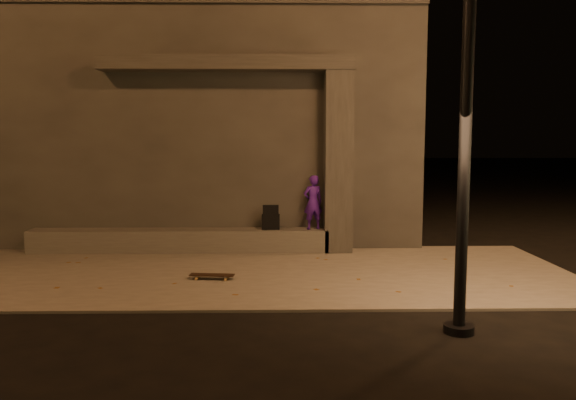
{
  "coord_description": "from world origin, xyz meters",
  "views": [
    {
      "loc": [
        0.48,
        -7.48,
        2.31
      ],
      "look_at": [
        0.66,
        2.0,
        1.27
      ],
      "focal_mm": 35.0,
      "sensor_mm": 36.0,
      "label": 1
    }
  ],
  "objects_px": {
    "skateboarder": "(313,202)",
    "street_lamp_0": "(470,2)",
    "skateboard": "(212,275)",
    "column": "(338,162)",
    "backpack": "(271,221)"
  },
  "relations": [
    {
      "from": "skateboarder",
      "to": "skateboard",
      "type": "distance_m",
      "value": 3.06
    },
    {
      "from": "column",
      "to": "street_lamp_0",
      "type": "xyz_separation_m",
      "value": [
        0.95,
        -4.77,
        2.0
      ]
    },
    {
      "from": "column",
      "to": "street_lamp_0",
      "type": "bearing_deg",
      "value": -78.75
    },
    {
      "from": "column",
      "to": "backpack",
      "type": "distance_m",
      "value": 1.79
    },
    {
      "from": "backpack",
      "to": "skateboarder",
      "type": "bearing_deg",
      "value": 0.86
    },
    {
      "from": "column",
      "to": "skateboard",
      "type": "bearing_deg",
      "value": -134.84
    },
    {
      "from": "backpack",
      "to": "street_lamp_0",
      "type": "height_order",
      "value": "street_lamp_0"
    },
    {
      "from": "column",
      "to": "skateboarder",
      "type": "distance_m",
      "value": 0.95
    },
    {
      "from": "skateboard",
      "to": "street_lamp_0",
      "type": "xyz_separation_m",
      "value": [
        3.24,
        -2.47,
        3.73
      ]
    },
    {
      "from": "column",
      "to": "skateboard",
      "type": "height_order",
      "value": "column"
    },
    {
      "from": "skateboarder",
      "to": "backpack",
      "type": "height_order",
      "value": "skateboarder"
    },
    {
      "from": "skateboarder",
      "to": "backpack",
      "type": "bearing_deg",
      "value": -16.71
    },
    {
      "from": "skateboarder",
      "to": "backpack",
      "type": "relative_size",
      "value": 2.16
    },
    {
      "from": "skateboarder",
      "to": "street_lamp_0",
      "type": "height_order",
      "value": "street_lamp_0"
    },
    {
      "from": "column",
      "to": "skateboarder",
      "type": "height_order",
      "value": "column"
    }
  ]
}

